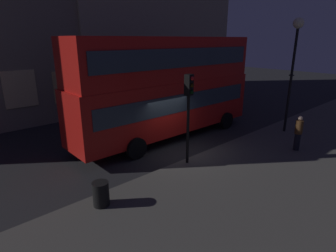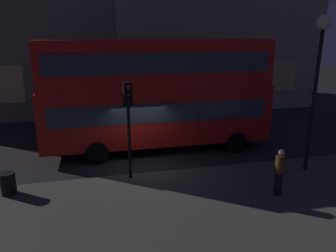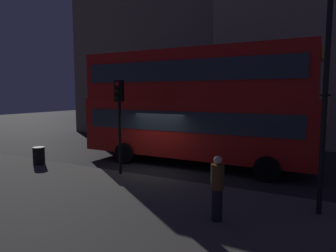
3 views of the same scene
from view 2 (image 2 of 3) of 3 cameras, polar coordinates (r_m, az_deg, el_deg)
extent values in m
plane|color=#232326|center=(14.37, -4.43, -7.12)|extent=(80.00, 80.00, 0.00)
cube|color=#4C4944|center=(9.75, 0.58, -19.00)|extent=(44.00, 8.74, 0.12)
cube|color=#F2D18C|center=(22.84, -26.37, 6.59)|extent=(1.81, 0.06, 2.37)
cube|color=#F9E09E|center=(22.37, -19.24, 7.01)|extent=(1.81, 0.06, 2.17)
cube|color=#E5C67F|center=(22.26, -11.90, 7.12)|extent=(1.81, 0.06, 2.02)
cube|color=#F2D18C|center=(22.47, -4.63, 7.89)|extent=(1.81, 0.06, 2.17)
cube|color=tan|center=(27.71, 7.20, 20.37)|extent=(15.47, 8.40, 15.48)
cube|color=#F2D18C|center=(22.52, -0.82, 7.93)|extent=(1.98, 0.06, 1.98)
cube|color=#E5C67F|center=(23.34, 6.71, 8.47)|extent=(1.98, 0.06, 1.93)
cube|color=#F2D18C|center=(24.58, 13.57, 7.95)|extent=(1.98, 0.06, 2.40)
cube|color=#F2D18C|center=(26.07, 19.77, 8.26)|extent=(1.98, 0.06, 2.16)
cube|color=red|center=(15.80, -1.83, 2.18)|extent=(10.93, 2.49, 2.68)
cube|color=red|center=(15.39, -1.91, 11.01)|extent=(10.71, 2.44, 2.19)
cube|color=#2D3842|center=(15.72, -1.84, 3.36)|extent=(10.06, 2.54, 0.90)
cube|color=#2D3842|center=(15.38, -1.91, 11.41)|extent=(10.06, 2.54, 0.90)
cube|color=#F2D84C|center=(17.19, 16.54, 12.93)|extent=(0.09, 1.45, 0.44)
sphere|color=white|center=(18.54, 14.60, 0.60)|extent=(0.24, 0.24, 0.24)
sphere|color=white|center=(17.21, 16.93, -0.78)|extent=(0.24, 0.24, 0.24)
cylinder|color=black|center=(18.33, 8.93, -0.37)|extent=(1.01, 0.25, 1.01)
cylinder|color=black|center=(16.13, 12.15, -2.86)|extent=(1.01, 0.25, 1.01)
cylinder|color=black|center=(17.12, -12.51, -1.77)|extent=(1.01, 0.25, 1.01)
cylinder|color=black|center=(14.74, -12.41, -4.72)|extent=(1.01, 0.25, 1.01)
cylinder|color=black|center=(12.54, -6.86, -2.88)|extent=(0.12, 0.12, 2.97)
cube|color=black|center=(12.05, -7.17, 5.73)|extent=(0.36, 0.30, 0.85)
sphere|color=red|center=(11.86, -7.02, 6.89)|extent=(0.17, 0.17, 0.17)
sphere|color=black|center=(11.91, -6.98, 5.61)|extent=(0.17, 0.17, 0.17)
sphere|color=black|center=(11.96, -6.93, 4.34)|extent=(0.17, 0.17, 0.17)
cylinder|color=black|center=(14.13, 24.34, 3.68)|extent=(0.14, 0.14, 5.69)
torus|color=black|center=(14.06, 24.52, 5.27)|extent=(0.28, 0.28, 0.06)
sphere|color=#F9EFC6|center=(13.87, 25.87, 16.26)|extent=(0.57, 0.57, 0.57)
cylinder|color=black|center=(12.23, 18.93, -9.60)|extent=(0.28, 0.28, 0.83)
cylinder|color=#513319|center=(11.94, 19.25, -6.39)|extent=(0.35, 0.35, 0.65)
sphere|color=beige|center=(11.78, 19.45, -4.42)|extent=(0.22, 0.22, 0.22)
cylinder|color=black|center=(12.93, -26.46, -9.10)|extent=(0.53, 0.53, 0.81)
camera|label=1|loc=(8.04, -71.36, 2.27)|focal=29.53mm
camera|label=3|loc=(9.00, 60.73, -7.15)|focal=31.98mm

